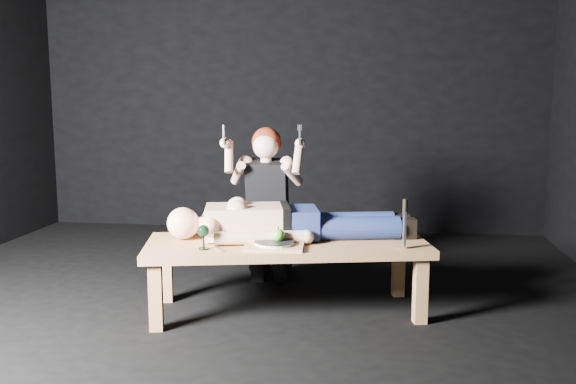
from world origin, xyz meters
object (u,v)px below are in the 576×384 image
object	(u,v)px
kneeling_woman	(269,203)
serving_tray	(274,246)
lying_man	(294,218)
carving_knife	(405,224)
goblet	(204,237)
table	(287,277)

from	to	relation	value
kneeling_woman	serving_tray	xyz separation A→B (m)	(0.17, -0.78, -0.12)
serving_tray	lying_man	bearing A→B (deg)	74.73
serving_tray	carving_knife	bearing A→B (deg)	6.50
kneeling_woman	carving_knife	world-z (taller)	kneeling_woman
kneeling_woman	goblet	distance (m)	0.91
goblet	kneeling_woman	bearing A→B (deg)	74.91
goblet	carving_knife	distance (m)	1.17
lying_man	goblet	world-z (taller)	lying_man
goblet	carving_knife	bearing A→B (deg)	8.85
kneeling_woman	carving_knife	distance (m)	1.16
kneeling_woman	goblet	bearing A→B (deg)	-105.95
kneeling_woman	serving_tray	bearing A→B (deg)	-78.83
table	carving_knife	bearing A→B (deg)	-19.51
table	serving_tray	world-z (taller)	serving_tray
kneeling_woman	goblet	size ratio (longest dim) A/B	7.96
serving_tray	carving_knife	distance (m)	0.77
table	kneeling_woman	distance (m)	0.73
lying_man	carving_knife	world-z (taller)	carving_knife
table	serving_tray	size ratio (longest dim) A/B	5.00
serving_tray	goblet	bearing A→B (deg)	-166.83
carving_knife	goblet	bearing A→B (deg)	176.49
table	serving_tray	xyz separation A→B (m)	(-0.05, -0.17, 0.24)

